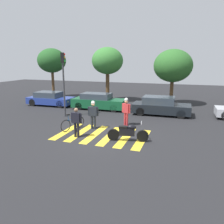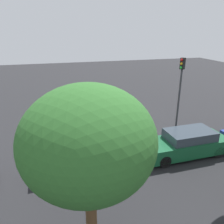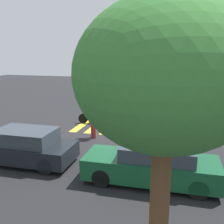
% 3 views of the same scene
% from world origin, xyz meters
% --- Properties ---
extents(ground_plane, '(60.00, 60.00, 0.00)m').
position_xyz_m(ground_plane, '(0.00, 0.00, 0.00)').
color(ground_plane, '#232326').
extents(police_motorcycle, '(2.12, 0.69, 1.02)m').
position_xyz_m(police_motorcycle, '(1.59, -0.48, 0.45)').
color(police_motorcycle, black).
rests_on(police_motorcycle, ground_plane).
extents(leaning_bicycle, '(0.72, 1.70, 1.02)m').
position_xyz_m(leaning_bicycle, '(-2.06, 0.37, 0.39)').
color(leaning_bicycle, black).
rests_on(leaning_bicycle, ground_plane).
extents(officer_on_foot, '(0.65, 0.27, 1.74)m').
position_xyz_m(officer_on_foot, '(-0.95, 0.95, 1.00)').
color(officer_on_foot, '#1E232D').
rests_on(officer_on_foot, ground_plane).
extents(officer_by_motorcycle, '(0.66, 0.23, 1.63)m').
position_xyz_m(officer_by_motorcycle, '(-1.19, -0.79, 0.93)').
color(officer_by_motorcycle, black).
rests_on(officer_by_motorcycle, ground_plane).
extents(pedestrian_bystander, '(0.62, 0.39, 1.80)m').
position_xyz_m(pedestrian_bystander, '(0.76, 2.28, 1.04)').
color(pedestrian_bystander, '#B22D33').
rests_on(pedestrian_bystander, ground_plane).
extents(crosswalk_stripes, '(4.95, 3.30, 0.01)m').
position_xyz_m(crosswalk_stripes, '(-0.00, 0.00, 0.00)').
color(crosswalk_stripes, yellow).
rests_on(crosswalk_stripes, ground_plane).
extents(car_green_compact, '(4.59, 1.73, 1.37)m').
position_xyz_m(car_green_compact, '(-2.78, 6.31, 0.66)').
color(car_green_compact, black).
rests_on(car_green_compact, ground_plane).
extents(car_black_suv, '(4.38, 1.87, 1.40)m').
position_xyz_m(car_black_suv, '(2.51, 5.97, 0.67)').
color(car_black_suv, black).
rests_on(car_black_suv, ground_plane).
extents(traffic_light_pole, '(0.36, 0.32, 4.64)m').
position_xyz_m(traffic_light_pole, '(-4.15, 3.10, 3.09)').
color(traffic_light_pole, '#38383D').
rests_on(traffic_light_pole, ground_plane).
extents(street_tree_mid, '(3.11, 3.11, 5.39)m').
position_xyz_m(street_tree_mid, '(-3.36, 10.27, 4.03)').
color(street_tree_mid, brown).
rests_on(street_tree_mid, ground_plane).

